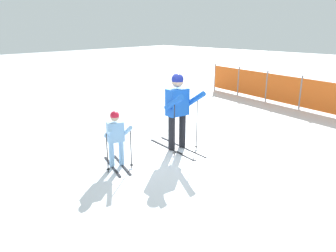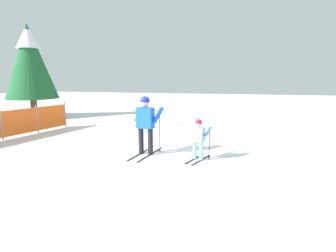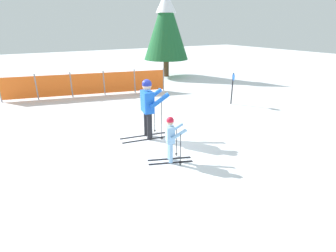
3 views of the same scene
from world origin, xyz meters
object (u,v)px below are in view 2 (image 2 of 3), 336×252
at_px(skier_adult, 146,120).
at_px(conifer_far, 30,60).
at_px(skier_child, 199,136).
at_px(trail_marker, 147,108).

xyz_separation_m(skier_adult, conifer_far, (5.48, 8.49, 2.16)).
height_order(skier_child, conifer_far, conifer_far).
distance_m(skier_child, conifer_far, 11.85).
relative_size(skier_adult, conifer_far, 0.34).
height_order(skier_child, trail_marker, trail_marker).
distance_m(conifer_far, trail_marker, 7.51).
bearing_deg(skier_child, trail_marker, 52.92).
bearing_deg(skier_adult, trail_marker, 26.48).
height_order(skier_adult, skier_child, skier_adult).
bearing_deg(conifer_far, trail_marker, -97.13).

